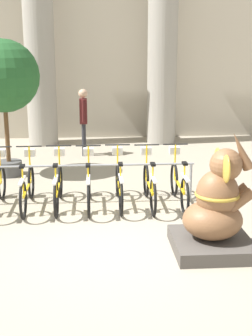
# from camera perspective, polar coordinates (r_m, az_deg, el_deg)

# --- Properties ---
(ground_plane) EXTENTS (60.00, 60.00, 0.00)m
(ground_plane) POSITION_cam_1_polar(r_m,az_deg,el_deg) (7.11, -1.45, -9.44)
(ground_plane) COLOR #9E937F
(building_facade) EXTENTS (20.00, 0.20, 6.00)m
(building_facade) POSITION_cam_1_polar(r_m,az_deg,el_deg) (15.08, -3.09, 15.11)
(building_facade) COLOR #B2A893
(building_facade) RESTS_ON ground_plane
(column_left) EXTENTS (1.10, 1.10, 5.16)m
(column_left) POSITION_cam_1_polar(r_m,az_deg,el_deg) (14.16, -10.47, 13.38)
(column_left) COLOR gray
(column_left) RESTS_ON ground_plane
(column_right) EXTENTS (1.10, 1.10, 5.16)m
(column_right) POSITION_cam_1_polar(r_m,az_deg,el_deg) (14.23, 4.45, 13.59)
(column_right) COLOR gray
(column_right) RESTS_ON ground_plane
(bike_rack) EXTENTS (5.09, 0.05, 0.77)m
(bike_rack) POSITION_cam_1_polar(r_m,az_deg,el_deg) (8.76, -8.26, -0.49)
(bike_rack) COLOR gray
(bike_rack) RESTS_ON ground_plane
(bicycle_3) EXTENTS (0.48, 1.77, 1.07)m
(bicycle_3) POSITION_cam_1_polar(r_m,az_deg,el_deg) (8.76, -11.93, -2.18)
(bicycle_3) COLOR black
(bicycle_3) RESTS_ON ground_plane
(bicycle_4) EXTENTS (0.48, 1.77, 1.07)m
(bicycle_4) POSITION_cam_1_polar(r_m,az_deg,el_deg) (8.71, -8.25, -2.10)
(bicycle_4) COLOR black
(bicycle_4) RESTS_ON ground_plane
(bicycle_5) EXTENTS (0.48, 1.77, 1.07)m
(bicycle_5) POSITION_cam_1_polar(r_m,az_deg,el_deg) (8.66, -4.56, -2.09)
(bicycle_5) COLOR black
(bicycle_5) RESTS_ON ground_plane
(bicycle_6) EXTENTS (0.48, 1.77, 1.07)m
(bicycle_6) POSITION_cam_1_polar(r_m,az_deg,el_deg) (8.71, -0.86, -1.95)
(bicycle_6) COLOR black
(bicycle_6) RESTS_ON ground_plane
(bicycle_7) EXTENTS (0.48, 1.77, 1.07)m
(bicycle_7) POSITION_cam_1_polar(r_m,az_deg,el_deg) (8.72, 2.85, -1.95)
(bicycle_7) COLOR black
(bicycle_7) RESTS_ON ground_plane
(bicycle_8) EXTENTS (0.48, 1.77, 1.07)m
(bicycle_8) POSITION_cam_1_polar(r_m,az_deg,el_deg) (8.81, 6.46, -1.84)
(bicycle_8) COLOR black
(bicycle_8) RESTS_ON ground_plane
(elephant_statue) EXTENTS (1.12, 1.12, 1.78)m
(elephant_statue) POSITION_cam_1_polar(r_m,az_deg,el_deg) (6.85, 10.88, -5.27)
(elephant_statue) COLOR #4C4742
(elephant_statue) RESTS_ON ground_plane
(person_pedestrian) EXTENTS (0.24, 0.47, 1.79)m
(person_pedestrian) POSITION_cam_1_polar(r_m,az_deg,el_deg) (12.60, -5.21, 6.38)
(person_pedestrian) COLOR #28282D
(person_pedestrian) RESTS_ON ground_plane
(potted_tree) EXTENTS (1.60, 1.60, 3.05)m
(potted_tree) POSITION_cam_1_polar(r_m,az_deg,el_deg) (10.76, -14.72, 10.48)
(potted_tree) COLOR #4C4C4C
(potted_tree) RESTS_ON ground_plane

